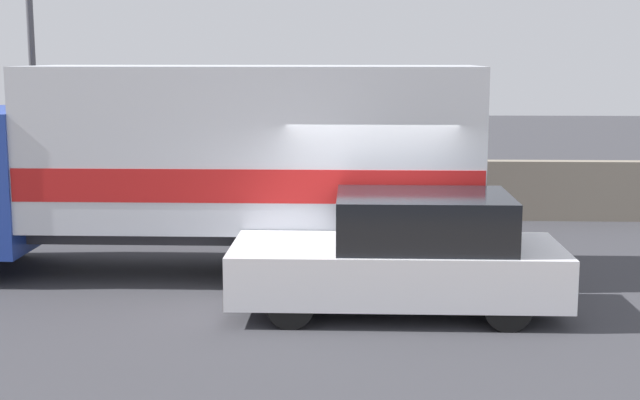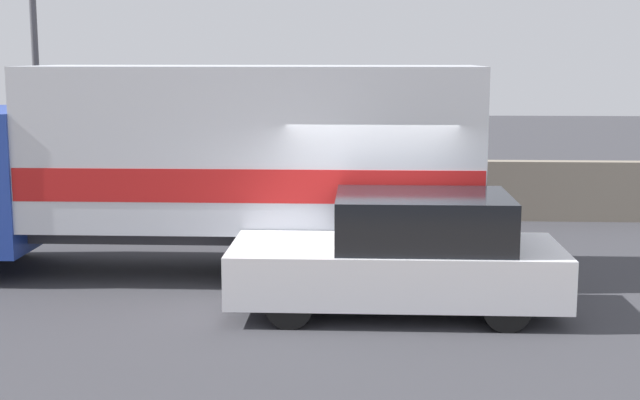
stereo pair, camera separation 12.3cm
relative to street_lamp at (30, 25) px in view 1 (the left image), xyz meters
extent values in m
plane|color=#38383D|center=(6.80, -5.88, -4.08)|extent=(80.00, 80.00, 0.00)
cube|color=gray|center=(6.80, 0.94, -3.45)|extent=(60.00, 0.35, 1.27)
cylinder|color=#4C4C51|center=(0.00, 0.00, -0.68)|extent=(0.14, 0.14, 6.81)
cube|color=#2D2D33|center=(4.95, -3.99, -3.37)|extent=(7.01, 1.28, 0.25)
cube|color=silver|center=(4.95, -3.99, -2.00)|extent=(7.01, 2.33, 2.49)
cube|color=red|center=(4.95, -3.99, -2.49)|extent=(6.98, 2.35, 0.50)
cylinder|color=black|center=(0.47, -3.00, -3.60)|extent=(0.97, 0.28, 0.97)
cylinder|color=black|center=(6.88, -4.99, -3.60)|extent=(0.97, 0.28, 0.97)
cylinder|color=black|center=(6.88, -3.00, -3.60)|extent=(0.97, 0.28, 0.97)
cylinder|color=black|center=(5.48, -4.99, -3.60)|extent=(0.97, 0.28, 0.97)
cylinder|color=black|center=(5.48, -3.00, -3.60)|extent=(0.97, 0.28, 0.97)
cube|color=silver|center=(7.12, -6.10, -3.49)|extent=(4.49, 1.86, 0.71)
cube|color=black|center=(7.48, -6.10, -2.79)|extent=(2.33, 1.71, 0.70)
cylinder|color=black|center=(5.73, -6.91, -3.77)|extent=(0.62, 0.20, 0.62)
cylinder|color=black|center=(5.73, -5.29, -3.77)|extent=(0.62, 0.20, 0.62)
cylinder|color=black|center=(8.51, -6.91, -3.77)|extent=(0.62, 0.20, 0.62)
cylinder|color=black|center=(8.51, -5.29, -3.77)|extent=(0.62, 0.20, 0.62)
camera|label=1|loc=(6.54, -17.99, -0.58)|focal=50.00mm
camera|label=2|loc=(6.66, -17.99, -0.58)|focal=50.00mm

